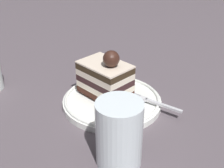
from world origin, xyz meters
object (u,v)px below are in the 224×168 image
Objects in this scene: cake_slice at (105,78)px; drink_glass_far at (119,136)px; dessert_plate at (112,101)px; fork at (152,102)px.

cake_slice reaches higher than drink_glass_far.
fork reaches higher than dessert_plate.
dessert_plate is 1.88× the size of drink_glass_far.
drink_glass_far is at bearing -20.11° from fork.
cake_slice is 0.10m from fork.
drink_glass_far is (0.15, -0.05, 0.03)m from fork.
drink_glass_far is (0.17, 0.04, -0.01)m from cake_slice.
dessert_plate is 1.86× the size of fork.
fork is 0.16m from drink_glass_far.
drink_glass_far is at bearing 13.16° from cake_slice.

